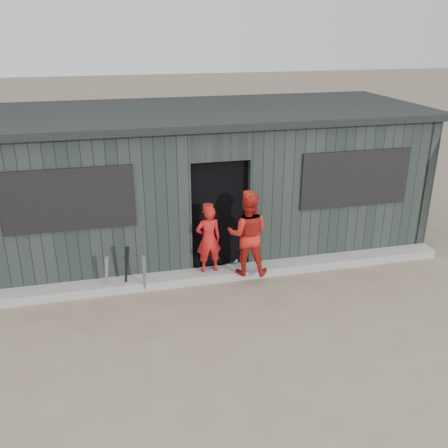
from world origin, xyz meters
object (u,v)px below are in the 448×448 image
object	(u,v)px
bat_right	(126,268)
player_red_right	(248,234)
bat_left	(106,275)
dugout	(203,178)
player_red_left	(208,239)
player_grey_back	(233,233)
bat_mid	(144,274)

from	to	relation	value
bat_right	player_red_right	size ratio (longest dim) A/B	0.61
bat_left	dugout	bearing A→B (deg)	42.77
bat_right	dugout	size ratio (longest dim) A/B	0.10
bat_right	player_red_left	xyz separation A→B (m)	(1.37, 0.14, 0.31)
player_grey_back	dugout	xyz separation A→B (m)	(-0.29, 1.18, 0.69)
bat_mid	player_grey_back	distance (m)	1.82
player_red_left	dugout	world-z (taller)	dugout
bat_mid	bat_right	distance (m)	0.30
bat_right	player_grey_back	distance (m)	2.02
bat_mid	player_red_right	bearing A→B (deg)	1.15
bat_right	dugout	bearing A→B (deg)	47.79
bat_mid	bat_right	bearing A→B (deg)	157.23
player_red_right	bat_mid	bearing A→B (deg)	18.54
player_red_right	player_red_left	bearing A→B (deg)	-2.01
bat_left	player_grey_back	distance (m)	2.33
dugout	player_red_right	bearing A→B (deg)	-79.12
player_red_right	bat_right	bearing A→B (deg)	15.16
bat_left	player_grey_back	size ratio (longest dim) A/B	0.58
player_grey_back	dugout	bearing A→B (deg)	-89.31
bat_mid	dugout	distance (m)	2.52
bat_right	player_red_right	bearing A→B (deg)	-2.23
bat_right	player_grey_back	world-z (taller)	player_grey_back
bat_mid	bat_right	xyz separation A→B (m)	(-0.27, 0.11, 0.07)
bat_right	player_red_left	world-z (taller)	player_red_left
player_red_left	player_red_right	xyz separation A→B (m)	(0.61, -0.22, 0.12)
bat_mid	player_red_left	size ratio (longest dim) A/B	0.60
bat_left	dugout	world-z (taller)	dugout
player_red_right	dugout	size ratio (longest dim) A/B	0.17
bat_left	bat_mid	world-z (taller)	bat_mid
bat_left	dugout	distance (m)	2.81
player_red_left	player_grey_back	world-z (taller)	player_red_left
player_red_left	player_red_right	size ratio (longest dim) A/B	0.83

